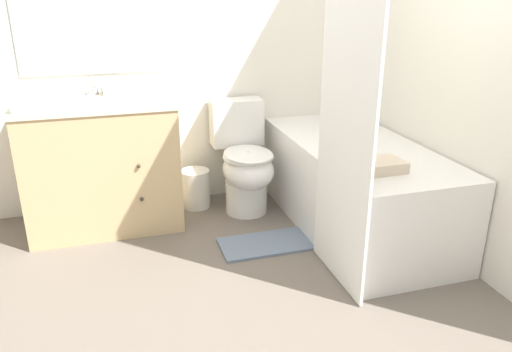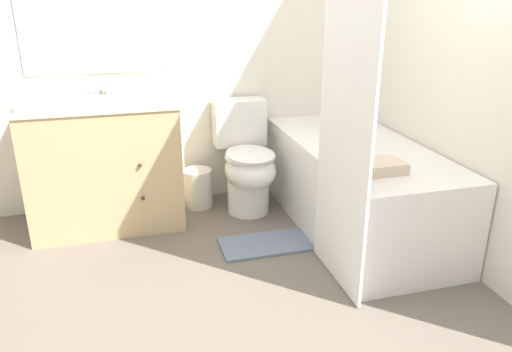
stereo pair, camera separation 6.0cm
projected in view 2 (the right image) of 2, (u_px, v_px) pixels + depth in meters
The scene contains 14 objects.
ground_plane at pixel (282, 345), 2.25m from camera, with size 14.00×14.00×0.00m, color #6B6056.
wall_back at pixel (202, 26), 3.43m from camera, with size 8.00×0.06×2.50m.
wall_right at pixel (439, 34), 2.91m from camera, with size 0.05×2.79×2.50m.
vanity_cabinet at pixel (105, 162), 3.27m from camera, with size 0.97×0.60×0.85m.
sink_faucet at pixel (98, 88), 3.29m from camera, with size 0.14×0.12×0.12m.
toilet at pixel (247, 162), 3.49m from camera, with size 0.37×0.62×0.76m.
bathtub at pixel (357, 186), 3.25m from camera, with size 0.74×1.59×0.57m.
shower_curtain at pixel (346, 103), 2.41m from camera, with size 0.02×0.59×1.96m.
wastebasket at pixel (198, 188), 3.62m from camera, with size 0.21×0.21×0.28m.
tissue_box at pixel (116, 87), 3.29m from camera, with size 0.14×0.11×0.11m.
soap_dispenser at pixel (156, 85), 3.19m from camera, with size 0.06×0.06×0.16m.
hand_towel_folded at pixel (37, 102), 2.85m from camera, with size 0.23×0.15×0.09m.
bath_towel_folded at pixel (375, 167), 2.67m from camera, with size 0.31×0.18×0.06m.
bath_mat at pixel (267, 244), 3.11m from camera, with size 0.57×0.30×0.02m.
Camera 2 is at (-0.60, -1.73, 1.51)m, focal length 35.00 mm.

